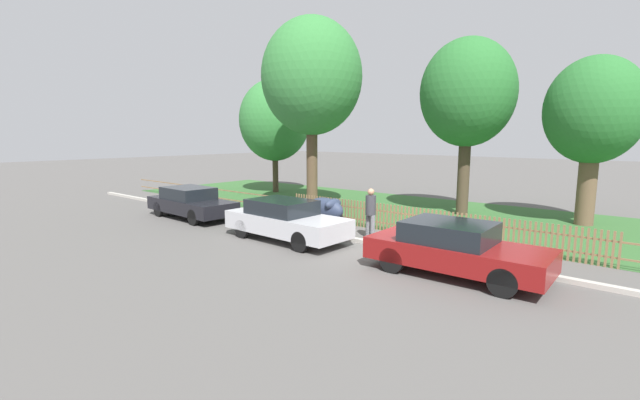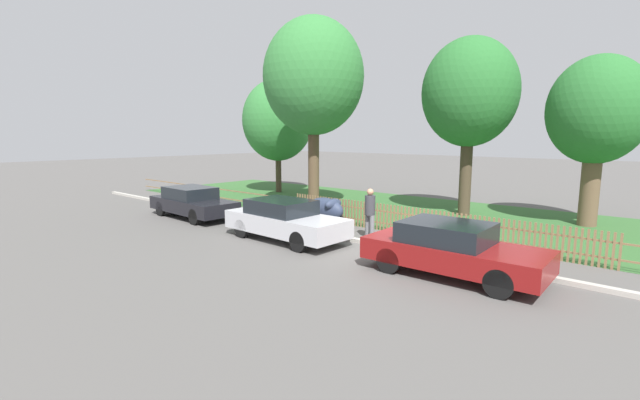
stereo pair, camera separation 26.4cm
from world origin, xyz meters
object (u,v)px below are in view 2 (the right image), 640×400
object	(u,v)px
parked_car_silver_hatchback	(192,202)
tree_mid_park	(470,93)
parked_car_black_saloon	(285,219)
covered_motorcycle	(326,209)
tree_behind_motorcycle	(313,78)
tree_far_left	(597,112)
pedestrian_near_fence	(370,211)
parked_car_navy_estate	(452,249)
tree_nearest_kerb	(278,120)

from	to	relation	value
parked_car_silver_hatchback	tree_mid_park	distance (m)	12.48
parked_car_black_saloon	tree_mid_park	size ratio (longest dim) A/B	0.59
covered_motorcycle	tree_behind_motorcycle	size ratio (longest dim) A/B	0.21
parked_car_silver_hatchback	parked_car_black_saloon	bearing A→B (deg)	0.24
parked_car_black_saloon	tree_far_left	distance (m)	12.14
parked_car_silver_hatchback	tree_far_left	distance (m)	16.09
parked_car_silver_hatchback	pedestrian_near_fence	distance (m)	8.00
tree_mid_park	pedestrian_near_fence	bearing A→B (deg)	-95.22
parked_car_black_saloon	parked_car_navy_estate	xyz separation A→B (m)	(5.71, 0.13, -0.00)
parked_car_navy_estate	tree_nearest_kerb	xyz separation A→B (m)	(-14.71, 8.13, 3.64)
covered_motorcycle	tree_nearest_kerb	distance (m)	11.10
tree_mid_park	pedestrian_near_fence	size ratio (longest dim) A/B	4.40
tree_nearest_kerb	tree_behind_motorcycle	size ratio (longest dim) A/B	0.78
parked_car_black_saloon	covered_motorcycle	world-z (taller)	parked_car_black_saloon
tree_far_left	tree_mid_park	bearing A→B (deg)	-168.65
parked_car_silver_hatchback	covered_motorcycle	size ratio (longest dim) A/B	2.44
tree_far_left	parked_car_navy_estate	bearing A→B (deg)	-98.89
covered_motorcycle	tree_mid_park	world-z (taller)	tree_mid_park
pedestrian_near_fence	covered_motorcycle	bearing A→B (deg)	4.73
parked_car_silver_hatchback	tree_behind_motorcycle	world-z (taller)	tree_behind_motorcycle
parked_car_silver_hatchback	parked_car_navy_estate	world-z (taller)	parked_car_navy_estate
tree_behind_motorcycle	parked_car_silver_hatchback	bearing A→B (deg)	-116.50
parked_car_navy_estate	tree_far_left	world-z (taller)	tree_far_left
tree_nearest_kerb	tree_mid_park	distance (m)	11.68
tree_far_left	pedestrian_near_fence	distance (m)	9.43
parked_car_black_saloon	covered_motorcycle	size ratio (longest dim) A/B	2.41
parked_car_black_saloon	parked_car_navy_estate	world-z (taller)	parked_car_black_saloon
parked_car_navy_estate	pedestrian_near_fence	world-z (taller)	pedestrian_near_fence
parked_car_silver_hatchback	covered_motorcycle	distance (m)	5.90
parked_car_silver_hatchback	covered_motorcycle	xyz separation A→B (m)	(5.46, 2.24, 0.01)
parked_car_navy_estate	tree_far_left	bearing A→B (deg)	79.66
tree_behind_motorcycle	tree_mid_park	bearing A→B (deg)	27.94
parked_car_black_saloon	tree_mid_park	distance (m)	9.76
tree_behind_motorcycle	tree_far_left	xyz separation A→B (m)	(10.41, 4.05, -1.73)
parked_car_silver_hatchback	tree_mid_park	xyz separation A→B (m)	(8.39, 8.06, 4.50)
parked_car_silver_hatchback	tree_far_left	xyz separation A→B (m)	(12.86, 8.96, 3.62)
parked_car_silver_hatchback	covered_motorcycle	bearing A→B (deg)	24.53
covered_motorcycle	pedestrian_near_fence	world-z (taller)	pedestrian_near_fence
parked_car_navy_estate	pedestrian_near_fence	size ratio (longest dim) A/B	2.56
parked_car_black_saloon	pedestrian_near_fence	world-z (taller)	pedestrian_near_fence
covered_motorcycle	tree_behind_motorcycle	bearing A→B (deg)	137.77
parked_car_black_saloon	covered_motorcycle	xyz separation A→B (m)	(-0.28, 2.44, -0.01)
parked_car_navy_estate	tree_nearest_kerb	bearing A→B (deg)	149.63
covered_motorcycle	tree_behind_motorcycle	world-z (taller)	tree_behind_motorcycle
tree_behind_motorcycle	parked_car_black_saloon	bearing A→B (deg)	-57.20
parked_car_silver_hatchback	covered_motorcycle	world-z (taller)	parked_car_silver_hatchback
parked_car_black_saloon	tree_nearest_kerb	size ratio (longest dim) A/B	0.65
tree_mid_park	tree_nearest_kerb	bearing A→B (deg)	179.99
pedestrian_near_fence	tree_mid_park	bearing A→B (deg)	-77.96
tree_behind_motorcycle	tree_far_left	bearing A→B (deg)	21.24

